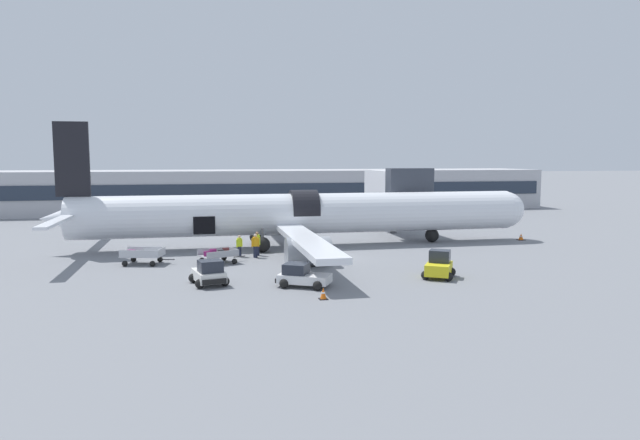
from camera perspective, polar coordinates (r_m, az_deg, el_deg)
name	(u,v)px	position (r m, az deg, el deg)	size (l,w,h in m)	color
ground_plane	(333,258)	(42.91, 1.31, -3.81)	(500.00, 500.00, 0.00)	slate
terminal_strip	(268,190)	(82.54, -5.22, 3.00)	(80.09, 11.86, 5.74)	#B2B2B7
jet_bridge_stub	(397,187)	(56.31, 7.69, 3.25)	(4.14, 10.00, 6.54)	#4C4C51
airplane	(298,215)	(48.14, -2.23, 0.52)	(41.18, 35.13, 10.26)	white
baggage_tug_lead	(302,276)	(33.43, -1.79, -5.66)	(3.40, 2.81, 1.35)	white
baggage_tug_mid	(439,266)	(36.60, 11.81, -4.57)	(2.55, 2.76, 1.71)	yellow
baggage_tug_rear	(209,274)	(34.47, -11.02, -5.32)	(2.39, 2.93, 1.52)	silver
baggage_cart_loading	(219,256)	(41.21, -10.08, -3.54)	(3.46, 2.66, 1.08)	#999BA0
baggage_cart_queued	(143,256)	(42.17, -17.26, -3.47)	(3.78, 2.50, 1.14)	#B7BABF
ground_crew_loader_a	(257,243)	(44.13, -6.30, -2.29)	(0.59, 0.59, 1.84)	#1E2338
ground_crew_loader_b	(239,245)	(43.67, -8.06, -2.54)	(0.54, 0.52, 1.66)	#1E2338
ground_crew_driver	(255,245)	(43.17, -6.48, -2.51)	(0.63, 0.49, 1.81)	#1E2338
safety_cone_nose	(521,237)	(55.29, 19.46, -1.61)	(0.63, 0.63, 0.60)	black
safety_cone_engine_left	(323,294)	(30.52, 0.33, -7.38)	(0.47, 0.47, 0.64)	black
safety_cone_wingtip	(342,260)	(40.46, 2.21, -4.00)	(0.47, 0.47, 0.64)	black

